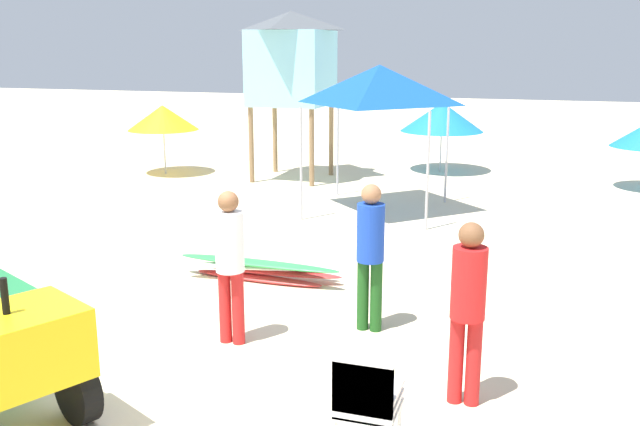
% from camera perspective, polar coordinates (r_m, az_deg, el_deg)
% --- Properties ---
extents(ground, '(80.00, 80.00, 0.00)m').
position_cam_1_polar(ground, '(7.54, -13.37, -12.62)').
color(ground, beige).
extents(stacked_plastic_chairs, '(0.48, 0.48, 1.02)m').
position_cam_1_polar(stacked_plastic_chairs, '(5.65, 3.82, -14.75)').
color(stacked_plastic_chairs, white).
rests_on(stacked_plastic_chairs, ground).
extents(surfboard_pile, '(2.46, 0.73, 0.32)m').
position_cam_1_polar(surfboard_pile, '(10.01, -4.85, -4.61)').
color(surfboard_pile, red).
rests_on(surfboard_pile, ground).
extents(lifeguard_near_left, '(0.32, 0.32, 1.76)m').
position_cam_1_polar(lifeguard_near_left, '(7.74, -7.40, -3.58)').
color(lifeguard_near_left, red).
rests_on(lifeguard_near_left, ground).
extents(lifeguard_near_center, '(0.32, 0.32, 1.76)m').
position_cam_1_polar(lifeguard_near_center, '(6.52, 12.04, -7.09)').
color(lifeguard_near_center, red).
rests_on(lifeguard_near_center, ground).
extents(lifeguard_near_right, '(0.32, 0.32, 1.76)m').
position_cam_1_polar(lifeguard_near_right, '(8.04, 4.15, -2.82)').
color(lifeguard_near_right, '#194C19').
rests_on(lifeguard_near_right, ground).
extents(popup_canopy, '(2.47, 2.47, 2.93)m').
position_cam_1_polar(popup_canopy, '(13.91, 4.89, 10.45)').
color(popup_canopy, '#B2B2B7').
rests_on(popup_canopy, ground).
extents(lifeguard_tower, '(1.98, 1.98, 4.10)m').
position_cam_1_polar(lifeguard_tower, '(17.39, -2.35, 12.56)').
color(lifeguard_tower, olive).
rests_on(lifeguard_tower, ground).
extents(beach_umbrella_left, '(1.83, 1.83, 1.79)m').
position_cam_1_polar(beach_umbrella_left, '(18.62, -12.77, 7.64)').
color(beach_umbrella_left, beige).
rests_on(beach_umbrella_left, ground).
extents(beach_umbrella_far, '(2.19, 2.19, 1.84)m').
position_cam_1_polar(beach_umbrella_far, '(18.83, 9.98, 7.78)').
color(beach_umbrella_far, beige).
rests_on(beach_umbrella_far, ground).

